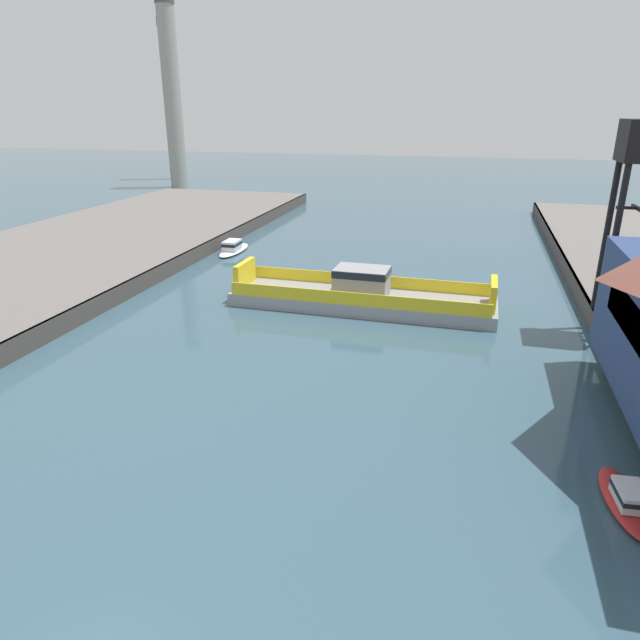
# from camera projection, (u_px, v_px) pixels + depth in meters

# --- Properties ---
(chain_ferry) EXTENTS (22.62, 6.00, 3.54)m
(chain_ferry) POSITION_uv_depth(u_px,v_px,m) (361.00, 296.00, 48.66)
(chain_ferry) COLOR #939399
(chain_ferry) RESTS_ON ground
(moored_boat_near_left) EXTENTS (2.50, 7.40, 1.50)m
(moored_boat_near_left) POSITION_uv_depth(u_px,v_px,m) (233.00, 248.00, 67.53)
(moored_boat_near_left) COLOR white
(moored_boat_near_left) RESTS_ON ground
(moored_boat_mid_left) EXTENTS (2.14, 5.22, 1.21)m
(moored_boat_mid_left) POSITION_uv_depth(u_px,v_px,m) (627.00, 499.00, 24.40)
(moored_boat_mid_left) COLOR red
(moored_boat_mid_left) RESTS_ON ground
(smokestack_distant_a) EXTENTS (2.77, 2.77, 34.93)m
(smokestack_distant_a) POSITION_uv_depth(u_px,v_px,m) (169.00, 97.00, 130.06)
(smokestack_distant_a) COLOR #9E998E
(smokestack_distant_a) RESTS_ON ground
(smokestack_distant_b) EXTENTS (3.82, 3.82, 37.13)m
(smokestack_distant_b) POSITION_uv_depth(u_px,v_px,m) (172.00, 89.00, 115.55)
(smokestack_distant_b) COLOR #9E998E
(smokestack_distant_b) RESTS_ON ground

